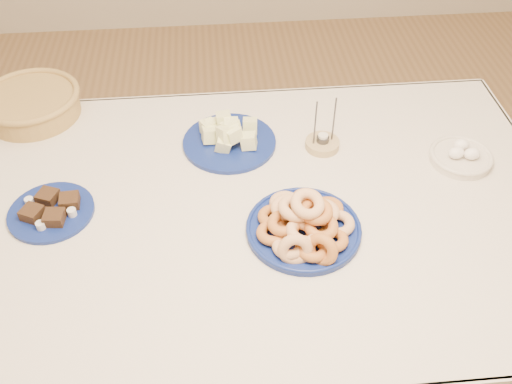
% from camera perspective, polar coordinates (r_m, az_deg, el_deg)
% --- Properties ---
extents(ground, '(5.00, 5.00, 0.00)m').
position_cam_1_polar(ground, '(2.14, -0.13, -15.72)').
color(ground, olive).
rests_on(ground, ground).
extents(dining_table, '(1.71, 1.11, 0.75)m').
position_cam_1_polar(dining_table, '(1.62, -0.16, -4.05)').
color(dining_table, brown).
rests_on(dining_table, ground).
extents(donut_platter, '(0.36, 0.36, 0.14)m').
position_cam_1_polar(donut_platter, '(1.45, 4.85, -3.26)').
color(donut_platter, navy).
rests_on(donut_platter, dining_table).
extents(melon_plate, '(0.35, 0.35, 0.10)m').
position_cam_1_polar(melon_plate, '(1.73, -2.80, 5.53)').
color(melon_plate, navy).
rests_on(melon_plate, dining_table).
extents(brownie_plate, '(0.27, 0.27, 0.04)m').
position_cam_1_polar(brownie_plate, '(1.61, -19.82, -1.74)').
color(brownie_plate, navy).
rests_on(brownie_plate, dining_table).
extents(wicker_basket, '(0.38, 0.38, 0.08)m').
position_cam_1_polar(wicker_basket, '(1.97, -21.57, 8.26)').
color(wicker_basket, olive).
rests_on(wicker_basket, dining_table).
extents(candle_holder, '(0.12, 0.12, 0.17)m').
position_cam_1_polar(candle_holder, '(1.73, 6.66, 4.89)').
color(candle_holder, tan).
rests_on(candle_holder, dining_table).
extents(egg_bowl, '(0.19, 0.19, 0.06)m').
position_cam_1_polar(egg_bowl, '(1.77, 19.82, 3.39)').
color(egg_bowl, beige).
rests_on(egg_bowl, dining_table).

